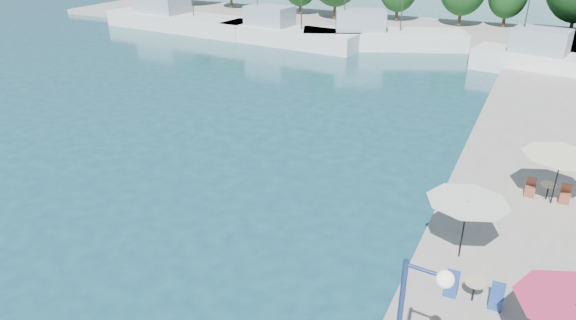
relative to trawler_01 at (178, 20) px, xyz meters
The scene contains 10 objects.
quay_far 25.68m from the trawler_01, 24.02° to the left, with size 90.00×16.00×0.60m, color gray.
trawler_01 is the anchor object (origin of this frame).
trawler_02 15.56m from the trawler_01, ahead, with size 16.15×5.67×10.20m.
trawler_03 24.97m from the trawler_01, ahead, with size 16.80×10.39×10.20m.
trawler_04 41.88m from the trawler_01, ahead, with size 15.05×6.28×10.20m.
umbrella_pink 57.25m from the trawler_01, 42.42° to the right, with size 3.00×3.00×2.48m.
umbrella_white 51.77m from the trawler_01, 41.16° to the right, with size 2.91×2.91×2.32m.
umbrella_cream 50.50m from the trawler_01, 33.96° to the right, with size 3.24×3.24×2.28m.
cafe_table_02 53.90m from the trawler_01, 42.45° to the right, with size 1.82×0.70×0.76m.
cafe_table_03 50.15m from the trawler_01, 33.81° to the right, with size 1.82×0.70×0.76m.
Camera 1 is at (8.87, 5.66, 11.76)m, focal length 32.00 mm.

